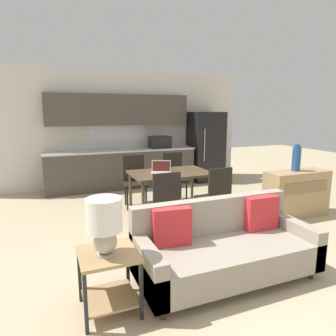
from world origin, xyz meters
TOP-DOWN VIEW (x-y plane):
  - ground_plane at (0.00, 0.00)m, footprint 20.00×20.00m
  - wall_back at (-0.00, 4.63)m, footprint 6.40×0.07m
  - kitchen_counter at (0.02, 4.33)m, footprint 3.47×0.65m
  - refrigerator at (2.18, 4.23)m, footprint 0.80×0.72m
  - dining_table at (0.29, 2.05)m, footprint 1.32×0.87m
  - couch at (0.09, 0.07)m, footprint 1.91×0.80m
  - side_table at (-1.17, -0.05)m, footprint 0.50×0.50m
  - table_lamp at (-1.19, -0.08)m, footprint 0.30×0.30m
  - credenza at (2.29, 1.25)m, footprint 1.13×0.41m
  - vase at (2.27, 1.29)m, footprint 0.14×0.14m
  - dining_chair_near_right at (0.72, 1.30)m, footprint 0.44×0.44m
  - dining_chair_far_right at (0.72, 2.89)m, footprint 0.45×0.45m
  - dining_chair_far_left at (-0.12, 2.82)m, footprint 0.47×0.47m
  - dining_chair_near_left at (-0.13, 1.28)m, footprint 0.42×0.42m
  - laptop at (0.13, 2.06)m, footprint 0.40×0.36m

SIDE VIEW (x-z plane):
  - ground_plane at x=0.00m, z-range 0.00..0.00m
  - couch at x=0.09m, z-range -0.08..0.73m
  - side_table at x=-1.17m, z-range 0.10..0.65m
  - credenza at x=2.29m, z-range 0.00..0.78m
  - dining_chair_near_right at x=0.72m, z-range 0.04..1.00m
  - dining_chair_far_right at x=0.72m, z-range 0.04..1.00m
  - dining_chair_far_left at x=-0.12m, z-range 0.04..1.00m
  - dining_chair_near_left at x=-0.13m, z-range 0.04..1.00m
  - dining_table at x=0.29m, z-range 0.31..1.07m
  - laptop at x=0.13m, z-range 0.71..0.91m
  - kitchen_counter at x=0.02m, z-range -0.23..1.92m
  - table_lamp at x=-1.19m, z-range 0.60..1.11m
  - refrigerator at x=2.18m, z-range 0.00..1.75m
  - vase at x=2.27m, z-range 0.76..1.21m
  - wall_back at x=0.00m, z-range 0.00..2.70m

